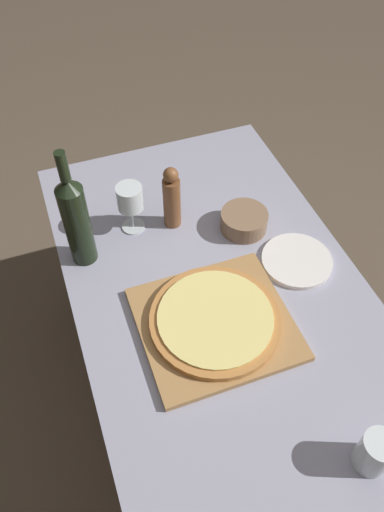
{
  "coord_description": "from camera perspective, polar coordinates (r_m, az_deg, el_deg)",
  "views": [
    {
      "loc": [
        -0.35,
        -0.72,
        1.82
      ],
      "look_at": [
        -0.05,
        0.11,
        0.79
      ],
      "focal_mm": 35.0,
      "sensor_mm": 36.0,
      "label": 1
    }
  ],
  "objects": [
    {
      "name": "wine_bottle",
      "position": [
        1.36,
        -13.11,
        4.1
      ],
      "size": [
        0.07,
        0.07,
        0.37
      ],
      "color": "black",
      "rests_on": "dining_table"
    },
    {
      "name": "pizza",
      "position": [
        1.27,
        2.67,
        -7.22
      ],
      "size": [
        0.34,
        0.34,
        0.02
      ],
      "color": "#BC7A3D",
      "rests_on": "cutting_board"
    },
    {
      "name": "small_bowl",
      "position": [
        1.5,
        5.96,
        4.02
      ],
      "size": [
        0.14,
        0.14,
        0.06
      ],
      "color": "#84664C",
      "rests_on": "dining_table"
    },
    {
      "name": "pepper_mill",
      "position": [
        1.46,
        -2.33,
        6.57
      ],
      "size": [
        0.05,
        0.05,
        0.21
      ],
      "color": "brown",
      "rests_on": "dining_table"
    },
    {
      "name": "cutting_board",
      "position": [
        1.29,
        2.64,
        -7.71
      ],
      "size": [
        0.38,
        0.36,
        0.02
      ],
      "color": "#A87A47",
      "rests_on": "dining_table"
    },
    {
      "name": "dining_table",
      "position": [
        1.44,
        3.25,
        -6.71
      ],
      "size": [
        0.78,
        1.36,
        0.73
      ],
      "color": "#9393A8",
      "rests_on": "ground_plane"
    },
    {
      "name": "ground_plane",
      "position": [
        1.99,
        2.44,
        -16.67
      ],
      "size": [
        12.0,
        12.0,
        0.0
      ],
      "primitive_type": "plane",
      "color": "brown"
    },
    {
      "name": "wine_glass",
      "position": [
        1.44,
        -7.1,
        6.43
      ],
      "size": [
        0.08,
        0.08,
        0.16
      ],
      "color": "silver",
      "rests_on": "dining_table"
    },
    {
      "name": "drinking_tumbler",
      "position": [
        1.17,
        20.2,
        -20.32
      ],
      "size": [
        0.07,
        0.07,
        0.1
      ],
      "color": "silver",
      "rests_on": "dining_table"
    },
    {
      "name": "dinner_plate",
      "position": [
        1.45,
        11.89,
        -0.51
      ],
      "size": [
        0.2,
        0.2,
        0.01
      ],
      "color": "white",
      "rests_on": "dining_table"
    }
  ]
}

